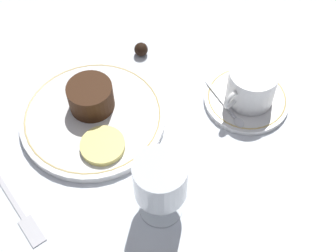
{
  "coord_description": "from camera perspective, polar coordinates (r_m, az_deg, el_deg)",
  "views": [
    {
      "loc": [
        0.21,
        0.39,
        0.66
      ],
      "look_at": [
        -0.08,
        0.07,
        0.04
      ],
      "focal_mm": 50.0,
      "sensor_mm": 36.0,
      "label": 1
    }
  ],
  "objects": [
    {
      "name": "dessert_cake",
      "position": [
        0.8,
        -9.4,
        3.55
      ],
      "size": [
        0.08,
        0.08,
        0.05
      ],
      "color": "#381E0F",
      "rests_on": "dinner_plate"
    },
    {
      "name": "chocolate_truffle",
      "position": [
        0.9,
        -3.3,
        9.31
      ],
      "size": [
        0.03,
        0.03,
        0.03
      ],
      "color": "black",
      "rests_on": "ground_plane"
    },
    {
      "name": "wine_glass",
      "position": [
        0.65,
        -0.94,
        -6.88
      ],
      "size": [
        0.08,
        0.08,
        0.12
      ],
      "color": "silver",
      "rests_on": "ground_plane"
    },
    {
      "name": "ground_plane",
      "position": [
        0.79,
        -7.84,
        -2.07
      ],
      "size": [
        3.0,
        3.0,
        0.0
      ],
      "primitive_type": "plane",
      "color": "white"
    },
    {
      "name": "pineapple_slice",
      "position": [
        0.76,
        -7.97,
        -2.37
      ],
      "size": [
        0.07,
        0.07,
        0.01
      ],
      "color": "#EFE075",
      "rests_on": "dinner_plate"
    },
    {
      "name": "spoon",
      "position": [
        0.81,
        7.35,
        2.07
      ],
      "size": [
        0.04,
        0.11,
        0.0
      ],
      "color": "silver",
      "rests_on": "saucer"
    },
    {
      "name": "dinner_plate",
      "position": [
        0.81,
        -9.12,
        1.1
      ],
      "size": [
        0.25,
        0.25,
        0.01
      ],
      "color": "white",
      "rests_on": "ground_plane"
    },
    {
      "name": "coffee_cup",
      "position": [
        0.81,
        10.15,
        4.96
      ],
      "size": [
        0.11,
        0.08,
        0.07
      ],
      "color": "white",
      "rests_on": "saucer"
    },
    {
      "name": "saucer",
      "position": [
        0.84,
        9.56,
        3.29
      ],
      "size": [
        0.15,
        0.15,
        0.01
      ],
      "color": "white",
      "rests_on": "ground_plane"
    },
    {
      "name": "fork",
      "position": [
        0.76,
        -18.02,
        -9.21
      ],
      "size": [
        0.03,
        0.2,
        0.01
      ],
      "color": "silver",
      "rests_on": "ground_plane"
    }
  ]
}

